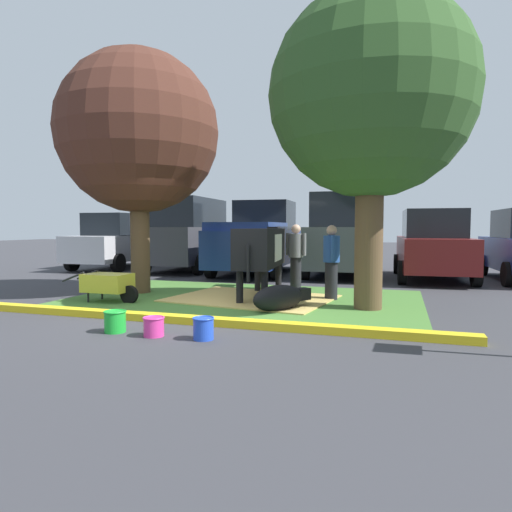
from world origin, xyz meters
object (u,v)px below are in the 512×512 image
(cow_holstein, at_px, (262,248))
(wheelbarrow, at_px, (109,283))
(pickup_truck_black, at_px, (259,239))
(person_handler, at_px, (296,255))
(sedan_red, at_px, (118,242))
(person_visitor_near, at_px, (331,260))
(suv_dark_grey, at_px, (189,234))
(suv_black, at_px, (343,235))
(shade_tree_right, at_px, (371,96))
(hatchback_white, at_px, (433,246))
(shade_tree_left, at_px, (138,133))
(bucket_green, at_px, (115,321))
(bucket_pink, at_px, (154,326))
(bucket_blue, at_px, (203,328))
(calf_lying, at_px, (280,298))

(cow_holstein, height_order, wheelbarrow, cow_holstein)
(cow_holstein, xyz_separation_m, pickup_truck_black, (-1.63, 5.03, 0.04))
(person_handler, distance_m, sedan_red, 8.53)
(person_visitor_near, bearing_deg, wheelbarrow, -158.88)
(suv_dark_grey, height_order, suv_black, same)
(shade_tree_right, bearing_deg, hatchback_white, 75.23)
(shade_tree_right, distance_m, sedan_red, 11.44)
(shade_tree_right, height_order, sedan_red, shade_tree_right)
(sedan_red, bearing_deg, shade_tree_left, -50.96)
(person_visitor_near, height_order, bucket_green, person_visitor_near)
(person_visitor_near, xyz_separation_m, bucket_pink, (-1.90, -3.86, -0.69))
(shade_tree_right, bearing_deg, sedan_red, 148.22)
(cow_holstein, height_order, pickup_truck_black, pickup_truck_black)
(bucket_blue, relative_size, suv_black, 0.06)
(person_handler, relative_size, bucket_green, 4.84)
(suv_black, height_order, hatchback_white, suv_black)
(wheelbarrow, relative_size, pickup_truck_black, 0.29)
(sedan_red, bearing_deg, bucket_green, -55.41)
(bucket_blue, bearing_deg, suv_black, 84.84)
(calf_lying, distance_m, sedan_red, 10.24)
(bucket_green, distance_m, suv_black, 9.11)
(bucket_pink, relative_size, suv_black, 0.07)
(calf_lying, distance_m, bucket_green, 2.96)
(hatchback_white, bearing_deg, person_visitor_near, -115.87)
(suv_dark_grey, bearing_deg, cow_holstein, -50.83)
(person_handler, relative_size, pickup_truck_black, 0.29)
(shade_tree_right, bearing_deg, shade_tree_left, 174.01)
(bucket_blue, xyz_separation_m, suv_dark_grey, (-4.60, 8.95, 1.11))
(bucket_green, bearing_deg, shade_tree_left, 116.81)
(shade_tree_left, relative_size, suv_black, 1.17)
(wheelbarrow, relative_size, suv_black, 0.34)
(cow_holstein, bearing_deg, wheelbarrow, -151.54)
(shade_tree_left, xyz_separation_m, hatchback_white, (6.57, 4.95, -2.64))
(shade_tree_left, xyz_separation_m, bucket_green, (1.76, -3.49, -3.47))
(person_handler, bearing_deg, bucket_pink, -100.21)
(shade_tree_left, distance_m, person_visitor_near, 5.16)
(cow_holstein, relative_size, wheelbarrow, 1.96)
(person_handler, relative_size, wheelbarrow, 0.99)
(person_visitor_near, bearing_deg, calf_lying, -115.32)
(shade_tree_left, distance_m, sedan_red, 7.31)
(shade_tree_right, relative_size, person_handler, 3.62)
(shade_tree_left, relative_size, pickup_truck_black, 1.00)
(bucket_blue, height_order, sedan_red, sedan_red)
(hatchback_white, bearing_deg, sedan_red, 178.21)
(sedan_red, xyz_separation_m, suv_black, (8.24, -0.00, 0.29))
(person_visitor_near, bearing_deg, bucket_pink, -116.20)
(shade_tree_left, distance_m, wheelbarrow, 3.50)
(bucket_blue, distance_m, pickup_truck_black, 8.97)
(person_visitor_near, relative_size, wheelbarrow, 0.98)
(bucket_pink, bearing_deg, shade_tree_left, 124.43)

